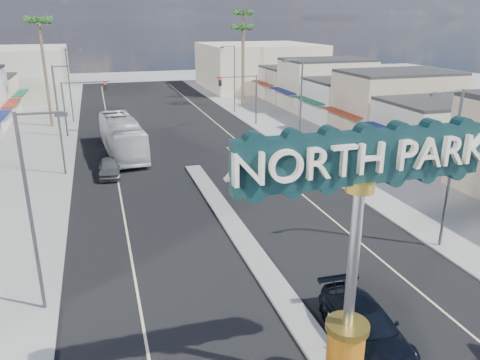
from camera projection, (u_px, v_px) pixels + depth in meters
ground at (190, 164)px, 42.10m from camera, size 160.00×160.00×0.00m
road at (190, 164)px, 42.10m from camera, size 20.00×120.00×0.01m
median_island at (243, 239)px, 27.61m from camera, size 1.30×30.00×0.16m
sidewalk_left at (22, 178)px, 38.23m from camera, size 8.00×120.00×0.12m
sidewalk_right at (331, 151)px, 45.93m from camera, size 8.00×120.00×0.12m
storefront_row_right at (355, 97)px, 59.47m from camera, size 12.00×42.00×6.00m
backdrop_far_left at (1, 74)px, 75.41m from camera, size 20.00×20.00×8.00m
backdrop_far_right at (258, 66)px, 87.52m from camera, size 20.00×20.00×8.00m
gateway_sign at (356, 235)px, 14.83m from camera, size 8.20×1.50×9.15m
traffic_signal_left at (81, 98)px, 50.82m from camera, size 5.09×0.45×6.00m
traffic_signal_right at (242, 90)px, 55.88m from camera, size 5.09×0.45×6.00m
streetlight_l_near at (33, 205)px, 19.49m from camera, size 2.03×0.22×9.00m
streetlight_l_mid at (60, 115)px, 37.57m from camera, size 2.03×0.22×9.00m
streetlight_l_far at (71, 82)px, 57.45m from camera, size 2.03×0.22×9.00m
streetlight_r_near at (450, 163)px, 25.23m from camera, size 2.03×0.22×9.00m
streetlight_r_mid at (299, 102)px, 43.31m from camera, size 2.03×0.22×9.00m
streetlight_r_far at (233, 76)px, 63.19m from camera, size 2.03×0.22×9.00m
palm_left_far at (39, 27)px, 52.83m from camera, size 2.60×2.60×13.10m
palm_right_mid at (243, 32)px, 65.70m from camera, size 2.60×2.60×12.10m
palm_right_far at (244, 19)px, 71.09m from camera, size 2.60×2.60×14.10m
suv_right at (365, 325)px, 18.77m from camera, size 2.43×5.55×1.59m
car_parked_left at (110, 168)px, 38.70m from camera, size 1.95×4.38×1.46m
city_bus at (122, 136)px, 44.77m from camera, size 3.93×12.67×3.47m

